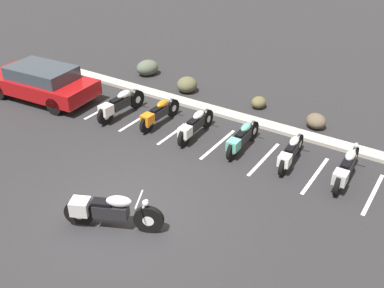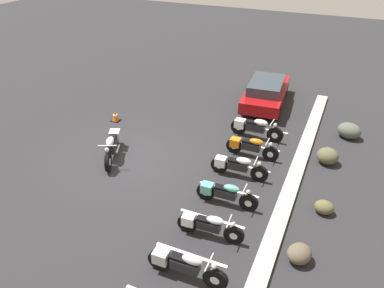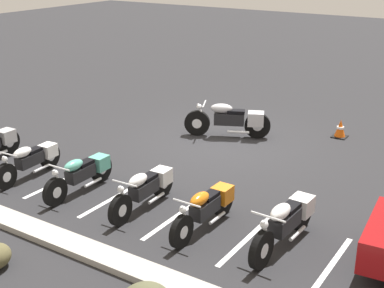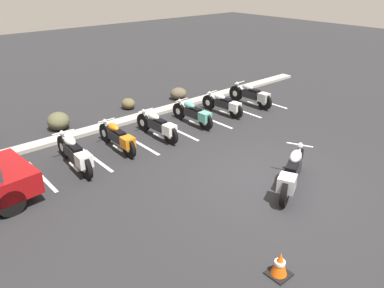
{
  "view_description": "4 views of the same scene",
  "coord_description": "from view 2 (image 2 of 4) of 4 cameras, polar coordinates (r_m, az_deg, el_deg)",
  "views": [
    {
      "loc": [
        6.18,
        -6.46,
        7.18
      ],
      "look_at": [
        0.3,
        2.62,
        0.78
      ],
      "focal_mm": 42.0,
      "sensor_mm": 36.0,
      "label": 1
    },
    {
      "loc": [
        10.03,
        7.12,
        7.8
      ],
      "look_at": [
        -0.84,
        2.31,
        0.75
      ],
      "focal_mm": 35.0,
      "sensor_mm": 36.0,
      "label": 2
    },
    {
      "loc": [
        -6.68,
        11.85,
        5.0
      ],
      "look_at": [
        -0.18,
        1.79,
        0.58
      ],
      "focal_mm": 50.0,
      "sensor_mm": 36.0,
      "label": 3
    },
    {
      "loc": [
        -7.09,
        -5.14,
        5.09
      ],
      "look_at": [
        -0.7,
        2.3,
        0.47
      ],
      "focal_mm": 35.0,
      "sensor_mm": 36.0,
      "label": 4
    }
  ],
  "objects": [
    {
      "name": "landscape_rock_0",
      "position": [
        12.43,
        19.47,
        -9.07
      ],
      "size": [
        0.53,
        0.6,
        0.42
      ],
      "primitive_type": "ellipsoid",
      "rotation": [
        0.0,
        0.0,
        1.55
      ],
      "color": "brown",
      "rests_on": "ground"
    },
    {
      "name": "stall_line_0",
      "position": [
        16.73,
        10.92,
        2.3
      ],
      "size": [
        0.1,
        2.1,
        0.0
      ],
      "primitive_type": "cube",
      "color": "white",
      "rests_on": "ground"
    },
    {
      "name": "ground",
      "position": [
        14.56,
        -9.7,
        -2.2
      ],
      "size": [
        60.0,
        60.0,
        0.0
      ],
      "primitive_type": "plane",
      "color": "#262628"
    },
    {
      "name": "stall_line_3",
      "position": [
        12.84,
        5.62,
        -6.91
      ],
      "size": [
        0.1,
        2.1,
        0.0
      ],
      "primitive_type": "cube",
      "color": "white",
      "rests_on": "ground"
    },
    {
      "name": "parked_bike_2",
      "position": [
        13.26,
        6.77,
        -3.31
      ],
      "size": [
        0.58,
        2.08,
        0.82
      ],
      "rotation": [
        0.0,
        0.0,
        1.61
      ],
      "color": "black",
      "rests_on": "ground"
    },
    {
      "name": "parked_bike_0",
      "position": [
        15.76,
        9.44,
        2.52
      ],
      "size": [
        0.63,
        2.25,
        0.89
      ],
      "rotation": [
        0.0,
        0.0,
        1.52
      ],
      "color": "black",
      "rests_on": "ground"
    },
    {
      "name": "landscape_rock_1",
      "position": [
        16.94,
        22.83,
        1.89
      ],
      "size": [
        1.06,
        1.18,
        0.64
      ],
      "primitive_type": "ellipsoid",
      "rotation": [
        0.0,
        0.0,
        1.23
      ],
      "color": "#4C5648",
      "rests_on": "ground"
    },
    {
      "name": "traffic_cone",
      "position": [
        17.38,
        -11.61,
        4.21
      ],
      "size": [
        0.4,
        0.4,
        0.51
      ],
      "color": "black",
      "rests_on": "ground"
    },
    {
      "name": "landscape_rock_2",
      "position": [
        14.83,
        19.98,
        -1.73
      ],
      "size": [
        0.99,
        1.02,
        0.61
      ],
      "primitive_type": "ellipsoid",
      "rotation": [
        0.0,
        0.0,
        1.19
      ],
      "color": "brown",
      "rests_on": "ground"
    },
    {
      "name": "parked_bike_1",
      "position": [
        14.46,
        8.76,
        -0.36
      ],
      "size": [
        0.58,
        2.07,
        0.81
      ],
      "rotation": [
        0.0,
        0.0,
        1.56
      ],
      "color": "black",
      "rests_on": "ground"
    },
    {
      "name": "car_red",
      "position": [
        18.81,
        11.21,
        7.83
      ],
      "size": [
        4.43,
        2.15,
        1.29
      ],
      "rotation": [
        0.0,
        0.0,
        3.22
      ],
      "color": "black",
      "rests_on": "ground"
    },
    {
      "name": "concrete_curb",
      "position": [
        12.71,
        14.28,
        -7.96
      ],
      "size": [
        18.0,
        0.5,
        0.12
      ],
      "primitive_type": "cube",
      "color": "#A8A399",
      "rests_on": "ground"
    },
    {
      "name": "stall_line_4",
      "position": [
        11.68,
        3.05,
        -11.27
      ],
      "size": [
        0.1,
        2.1,
        0.0
      ],
      "primitive_type": "cube",
      "color": "white",
      "rests_on": "ground"
    },
    {
      "name": "landscape_rock_3",
      "position": [
        10.7,
        16.04,
        -15.77
      ],
      "size": [
        0.9,
        0.86,
        0.51
      ],
      "primitive_type": "ellipsoid",
      "rotation": [
        0.0,
        0.0,
        2.68
      ],
      "color": "brown",
      "rests_on": "ground"
    },
    {
      "name": "stall_line_5",
      "position": [
        10.63,
        -0.17,
        -16.51
      ],
      "size": [
        0.1,
        2.1,
        0.0
      ],
      "primitive_type": "cube",
      "color": "white",
      "rests_on": "ground"
    },
    {
      "name": "parked_bike_4",
      "position": [
        10.85,
        2.28,
        -12.24
      ],
      "size": [
        0.56,
        1.98,
        0.78
      ],
      "rotation": [
        0.0,
        0.0,
        1.64
      ],
      "color": "black",
      "rests_on": "ground"
    },
    {
      "name": "stall_line_1",
      "position": [
        15.38,
        9.46,
        -0.25
      ],
      "size": [
        0.1,
        2.1,
        0.0
      ],
      "primitive_type": "cube",
      "color": "white",
      "rests_on": "ground"
    },
    {
      "name": "parked_bike_3",
      "position": [
        11.97,
        4.86,
        -7.47
      ],
      "size": [
        0.57,
        2.04,
        0.8
      ],
      "rotation": [
        0.0,
        0.0,
        1.59
      ],
      "color": "black",
      "rests_on": "ground"
    },
    {
      "name": "stall_line_2",
      "position": [
        14.08,
        7.72,
        -3.28
      ],
      "size": [
        0.1,
        2.1,
        0.0
      ],
      "primitive_type": "cube",
      "color": "white",
      "rests_on": "ground"
    },
    {
      "name": "motorcycle_silver_featured",
      "position": [
        14.58,
        -12.06,
        -0.11
      ],
      "size": [
        2.24,
        1.19,
        0.95
      ],
      "rotation": [
        0.0,
        0.0,
        0.43
      ],
      "color": "black",
      "rests_on": "ground"
    },
    {
      "name": "parked_bike_5",
      "position": [
        9.81,
        -1.41,
        -17.88
      ],
      "size": [
        0.61,
        2.16,
        0.85
      ],
      "rotation": [
        0.0,
        0.0,
        1.59
      ],
      "color": "black",
      "rests_on": "ground"
    }
  ]
}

